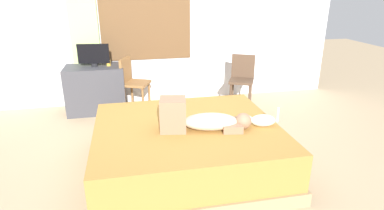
# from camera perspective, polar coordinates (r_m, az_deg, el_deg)

# --- Properties ---
(ground_plane) EXTENTS (16.00, 16.00, 0.00)m
(ground_plane) POSITION_cam_1_polar(r_m,az_deg,el_deg) (3.66, -2.52, -10.93)
(ground_plane) COLOR tan
(back_wall_with_window) EXTENTS (6.40, 0.14, 2.90)m
(back_wall_with_window) POSITION_cam_1_polar(r_m,az_deg,el_deg) (5.51, -7.00, 15.51)
(back_wall_with_window) COLOR silver
(back_wall_with_window) RESTS_ON ground
(bed) EXTENTS (1.98, 1.77, 0.52)m
(bed) POSITION_cam_1_polar(r_m,az_deg,el_deg) (3.50, -0.94, -7.62)
(bed) COLOR #997A56
(bed) RESTS_ON ground
(person_lying) EXTENTS (0.94, 0.39, 0.34)m
(person_lying) POSITION_cam_1_polar(r_m,az_deg,el_deg) (3.25, 1.59, -2.55)
(person_lying) COLOR #CCB299
(person_lying) RESTS_ON bed
(cat) EXTENTS (0.35, 0.16, 0.21)m
(cat) POSITION_cam_1_polar(r_m,az_deg,el_deg) (3.42, 12.29, -2.68)
(cat) COLOR silver
(cat) RESTS_ON bed
(desk) EXTENTS (0.90, 0.56, 0.74)m
(desk) POSITION_cam_1_polar(r_m,az_deg,el_deg) (5.32, -16.79, 2.76)
(desk) COLOR #38383D
(desk) RESTS_ON ground
(tv_monitor) EXTENTS (0.48, 0.10, 0.35)m
(tv_monitor) POSITION_cam_1_polar(r_m,az_deg,el_deg) (5.19, -17.23, 8.58)
(tv_monitor) COLOR black
(tv_monitor) RESTS_ON desk
(cup) EXTENTS (0.06, 0.06, 0.09)m
(cup) POSITION_cam_1_polar(r_m,az_deg,el_deg) (5.20, -14.72, 7.33)
(cup) COLOR gold
(cup) RESTS_ON desk
(chair_by_desk) EXTENTS (0.50, 0.50, 0.86)m
(chair_by_desk) POSITION_cam_1_polar(r_m,az_deg,el_deg) (5.18, -10.68, 4.39)
(chair_by_desk) COLOR brown
(chair_by_desk) RESTS_ON ground
(chair_spare) EXTENTS (0.51, 0.51, 0.86)m
(chair_spare) POSITION_cam_1_polar(r_m,az_deg,el_deg) (5.35, 8.95, 5.01)
(chair_spare) COLOR #4C3828
(chair_spare) RESTS_ON ground
(curtain_left) EXTENTS (0.44, 0.06, 2.48)m
(curtain_left) POSITION_cam_1_polar(r_m,az_deg,el_deg) (5.43, -18.73, 12.30)
(curtain_left) COLOR #ADCC75
(curtain_left) RESTS_ON ground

